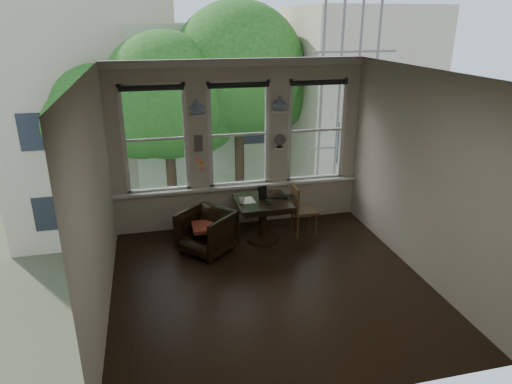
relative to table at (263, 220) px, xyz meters
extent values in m
plane|color=black|center=(-0.23, -1.39, -0.38)|extent=(4.50, 4.50, 0.00)
plane|color=silver|center=(-0.23, -1.39, 2.62)|extent=(4.50, 4.50, 0.00)
plane|color=beige|center=(-0.23, 0.86, 1.12)|extent=(4.50, 0.00, 4.50)
plane|color=beige|center=(-0.23, -3.64, 1.12)|extent=(4.50, 0.00, 4.50)
plane|color=beige|center=(-2.48, -1.39, 1.12)|extent=(0.00, 4.50, 4.50)
plane|color=beige|center=(2.02, -1.39, 1.12)|extent=(0.00, 4.50, 4.50)
cube|color=white|center=(-0.96, 0.76, 1.73)|extent=(0.26, 0.16, 0.03)
cube|color=white|center=(0.49, 0.76, 1.73)|extent=(0.26, 0.16, 0.03)
cube|color=#59544F|center=(-0.96, 0.79, 1.23)|extent=(0.14, 0.06, 0.28)
imported|color=white|center=(-0.96, 0.76, 1.86)|extent=(0.24, 0.24, 0.25)
imported|color=white|center=(0.49, 0.76, 1.86)|extent=(0.24, 0.24, 0.25)
imported|color=black|center=(-1.00, -0.19, -0.02)|extent=(1.09, 1.09, 0.71)
cube|color=maroon|center=(-1.00, -0.19, 0.08)|extent=(0.45, 0.45, 0.06)
imported|color=black|center=(0.37, 0.00, 0.39)|extent=(0.39, 0.30, 0.03)
imported|color=white|center=(-0.37, -0.05, 0.42)|extent=(0.11, 0.11, 0.10)
imported|color=white|center=(0.06, -0.20, 0.43)|extent=(0.14, 0.14, 0.10)
cube|color=black|center=(0.02, 0.07, 0.48)|extent=(0.17, 0.10, 0.22)
cube|color=silver|center=(-0.25, 0.05, 0.38)|extent=(0.23, 0.31, 0.00)
camera|label=1|loc=(-1.77, -6.94, 3.24)|focal=32.00mm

